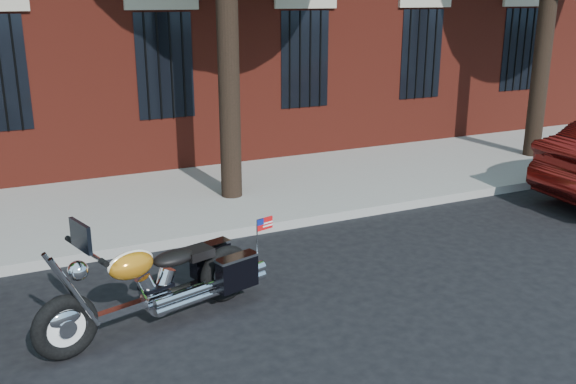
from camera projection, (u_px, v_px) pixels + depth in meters
name	position (u px, v px, depth m)	size (l,w,h in m)	color
ground	(274.00, 270.00, 8.53)	(120.00, 120.00, 0.00)	black
curb	(237.00, 232.00, 9.70)	(40.00, 0.16, 0.15)	gray
sidewalk	(198.00, 198.00, 11.32)	(40.00, 3.60, 0.15)	gray
motorcycle	(164.00, 284.00, 7.01)	(2.76, 1.24, 1.39)	black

